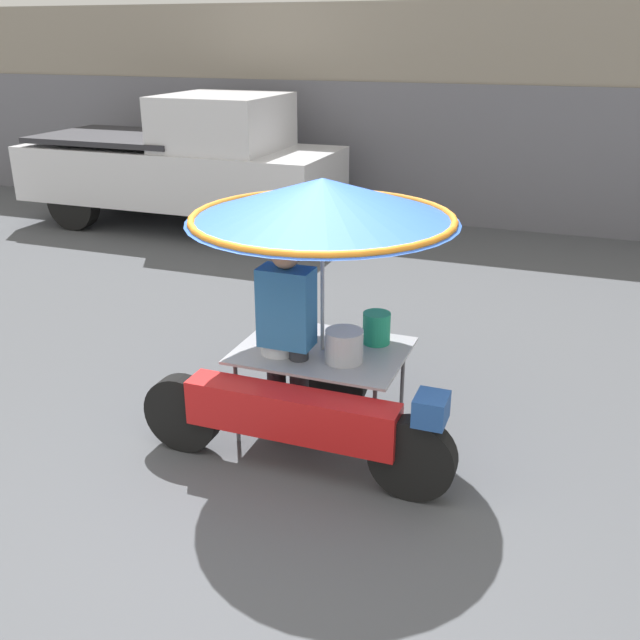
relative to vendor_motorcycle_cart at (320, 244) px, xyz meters
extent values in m
plane|color=#4C4F54|center=(0.02, -0.89, -1.49)|extent=(36.00, 36.00, 0.00)
cube|color=gray|center=(0.02, 7.77, 0.15)|extent=(28.00, 2.00, 3.29)
cube|color=slate|center=(0.02, 6.74, -0.42)|extent=(23.80, 0.06, 2.14)
cylinder|color=black|center=(0.84, -0.53, -1.20)|extent=(0.57, 0.14, 0.57)
cylinder|color=black|center=(-0.85, -0.53, -1.20)|extent=(0.57, 0.14, 0.57)
cube|color=red|center=(-0.01, -0.53, -1.04)|extent=(1.49, 0.24, 0.32)
cube|color=#234C93|center=(0.94, -0.53, -0.82)|extent=(0.20, 0.24, 0.18)
cylinder|color=black|center=(-0.01, 0.36, -1.23)|extent=(0.51, 0.14, 0.51)
cylinder|color=#515156|center=(0.51, -0.31, -1.16)|extent=(0.03, 0.03, 0.65)
cylinder|color=#515156|center=(0.51, 0.47, -1.16)|extent=(0.03, 0.03, 0.65)
cylinder|color=#515156|center=(-0.53, -0.31, -1.16)|extent=(0.03, 0.03, 0.65)
cylinder|color=#515156|center=(-0.53, 0.47, -1.16)|extent=(0.03, 0.03, 0.65)
cube|color=#9E9EA3|center=(-0.01, 0.08, -0.83)|extent=(1.23, 0.92, 0.02)
cylinder|color=#B2B2B7|center=(-0.01, 0.08, -0.34)|extent=(0.03, 0.03, 0.97)
cone|color=blue|center=(-0.01, 0.08, 0.29)|extent=(1.88, 1.88, 0.29)
torus|color=orange|center=(-0.01, 0.08, 0.17)|extent=(1.84, 1.84, 0.05)
cylinder|color=silver|center=(-0.28, -0.08, -0.74)|extent=(0.27, 0.27, 0.15)
cylinder|color=#B7B7BC|center=(0.21, -0.06, -0.71)|extent=(0.27, 0.27, 0.23)
cylinder|color=#1E936B|center=(0.33, 0.33, -0.70)|extent=(0.21, 0.21, 0.24)
cylinder|color=#2D2D33|center=(-0.29, -0.14, -1.11)|extent=(0.14, 0.14, 0.76)
cylinder|color=#2D2D33|center=(-0.11, -0.14, -1.11)|extent=(0.14, 0.14, 0.76)
cube|color=teal|center=(-0.20, -0.14, -0.44)|extent=(0.38, 0.22, 0.57)
sphere|color=#A87A5B|center=(-0.20, -0.14, -0.05)|extent=(0.21, 0.21, 0.21)
cylinder|color=black|center=(-2.78, 4.42, -1.08)|extent=(0.81, 0.24, 0.81)
cylinder|color=black|center=(-2.78, 6.01, -1.08)|extent=(0.81, 0.24, 0.81)
cylinder|color=black|center=(-5.70, 4.42, -1.08)|extent=(0.81, 0.24, 0.81)
cylinder|color=black|center=(-5.70, 6.01, -1.08)|extent=(0.81, 0.24, 0.81)
cube|color=silver|center=(-4.24, 5.21, -0.67)|extent=(4.86, 1.87, 0.82)
cube|color=silver|center=(-3.46, 5.21, 0.13)|extent=(1.65, 1.72, 0.78)
cube|color=#2D2D33|center=(-5.21, 5.21, -0.16)|extent=(2.53, 1.80, 0.08)
camera|label=1|loc=(1.65, -4.41, 1.33)|focal=40.00mm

